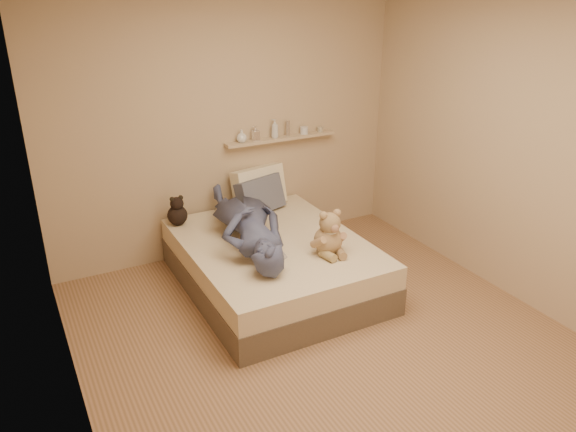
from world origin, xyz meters
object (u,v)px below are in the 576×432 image
dark_plush (177,212)px  wall_shelf (281,138)px  pillow_cream (259,187)px  bed (273,264)px  teddy_bear (329,236)px  pillow_grey (260,195)px  person (248,223)px  game_console (279,258)px

dark_plush → wall_shelf: 1.30m
pillow_cream → bed: bearing=-107.0°
wall_shelf → bed: bearing=-121.2°
dark_plush → teddy_bear: bearing=-51.7°
bed → pillow_cream: bearing=73.0°
pillow_cream → wall_shelf: size_ratio=0.46×
pillow_grey → person: person is taller
bed → pillow_grey: pillow_grey is taller
teddy_bear → pillow_cream: (-0.05, 1.27, 0.03)m
dark_plush → bed: bearing=-50.0°
pillow_grey → game_console: bearing=-109.0°
pillow_cream → teddy_bear: bearing=-87.6°
bed → wall_shelf: wall_shelf is taller
game_console → pillow_cream: pillow_cream is taller
game_console → pillow_grey: bearing=71.0°
pillow_grey → wall_shelf: bearing=32.2°
dark_plush → person: bearing=-56.8°
teddy_bear → pillow_grey: 1.13m
bed → game_console: bearing=-112.2°
person → wall_shelf: wall_shelf is taller
dark_plush → pillow_grey: pillow_grey is taller
game_console → pillow_grey: 1.30m
bed → pillow_cream: (0.25, 0.83, 0.43)m
person → bed: bearing=166.0°
game_console → teddy_bear: teddy_bear is taller
teddy_bear → pillow_cream: size_ratio=0.73×
dark_plush → game_console: bearing=-72.4°
person → wall_shelf: bearing=-121.5°
pillow_cream → pillow_grey: (-0.05, -0.14, -0.03)m
teddy_bear → wall_shelf: (0.24, 1.35, 0.48)m
teddy_bear → pillow_grey: bearing=95.3°
bed → dark_plush: 1.04m
dark_plush → person: 0.79m
game_console → pillow_grey: size_ratio=0.33×
game_console → dark_plush: dark_plush is taller
teddy_bear → pillow_cream: 1.27m
wall_shelf → game_console: bearing=-118.0°
pillow_cream → wall_shelf: wall_shelf is taller
bed → person: person is taller
teddy_bear → pillow_grey: (-0.10, 1.13, 0.00)m
pillow_grey → person: (-0.40, -0.60, 0.01)m
wall_shelf → pillow_cream: bearing=-165.1°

